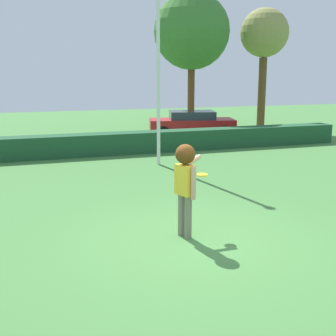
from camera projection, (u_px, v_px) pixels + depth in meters
ground_plane at (193, 239)px, 8.25m from camera, size 60.00×60.00×0.00m
person at (185, 177)px, 8.16m from camera, size 0.68×0.72×1.81m
frisbee at (202, 175)px, 8.53m from camera, size 0.22×0.22×0.03m
lamppost at (158, 55)px, 14.26m from camera, size 0.24×0.24×6.74m
hedge_row at (103, 144)px, 16.80m from camera, size 20.72×0.90×0.82m
parked_car_red at (192, 122)px, 21.75m from camera, size 4.49×2.69×1.25m
oak_tree at (192, 32)px, 23.31m from camera, size 4.09×4.09×7.35m
willow_tree at (264, 35)px, 23.73m from camera, size 2.64×2.64×6.58m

